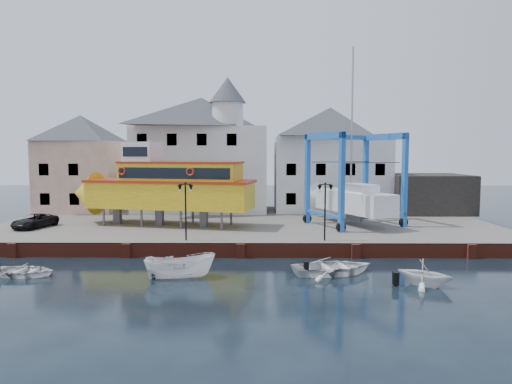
{
  "coord_description": "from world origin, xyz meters",
  "views": [
    {
      "loc": [
        1.36,
        -31.24,
        7.34
      ],
      "look_at": [
        1.0,
        7.0,
        4.0
      ],
      "focal_mm": 32.0,
      "sensor_mm": 36.0,
      "label": 1
    }
  ],
  "objects": [
    {
      "name": "shed_dark",
      "position": [
        19.0,
        17.0,
        3.0
      ],
      "size": [
        8.0,
        7.0,
        4.0
      ],
      "primitive_type": "cube",
      "color": "black",
      "rests_on": "hardstanding"
    },
    {
      "name": "tour_boat",
      "position": [
        -7.41,
        8.2,
        4.41
      ],
      "size": [
        17.06,
        7.32,
        7.23
      ],
      "rotation": [
        0.0,
        0.0,
        -0.21
      ],
      "color": "#59595E",
      "rests_on": "hardstanding"
    },
    {
      "name": "motorboat_c",
      "position": [
        10.44,
        -6.56,
        0.0
      ],
      "size": [
        3.92,
        3.82,
        1.57
      ],
      "primitive_type": "imported",
      "rotation": [
        0.0,
        0.0,
        0.96
      ],
      "color": "white",
      "rests_on": "ground"
    },
    {
      "name": "lamp_post_right",
      "position": [
        6.0,
        1.2,
        4.17
      ],
      "size": [
        1.12,
        0.32,
        4.2
      ],
      "color": "black",
      "rests_on": "hardstanding"
    },
    {
      "name": "quay_wall",
      "position": [
        -0.0,
        0.1,
        0.5
      ],
      "size": [
        44.0,
        0.47,
        1.0
      ],
      "color": "maroon",
      "rests_on": "ground"
    },
    {
      "name": "ground",
      "position": [
        0.0,
        0.0,
        0.0
      ],
      "size": [
        140.0,
        140.0,
        0.0
      ],
      "primitive_type": "plane",
      "color": "black",
      "rests_on": "ground"
    },
    {
      "name": "building_white_right",
      "position": [
        9.0,
        19.0,
        6.6
      ],
      "size": [
        12.0,
        8.0,
        11.2
      ],
      "color": "silver",
      "rests_on": "hardstanding"
    },
    {
      "name": "building_white_main",
      "position": [
        -4.87,
        18.39,
        7.34
      ],
      "size": [
        14.0,
        8.3,
        14.0
      ],
      "color": "silver",
      "rests_on": "hardstanding"
    },
    {
      "name": "building_pink",
      "position": [
        -18.0,
        18.0,
        6.15
      ],
      "size": [
        8.0,
        7.0,
        10.3
      ],
      "color": "tan",
      "rests_on": "hardstanding"
    },
    {
      "name": "motorboat_b",
      "position": [
        5.76,
        -4.09,
        0.0
      ],
      "size": [
        5.58,
        4.51,
        1.02
      ],
      "primitive_type": "imported",
      "rotation": [
        0.0,
        0.0,
        1.79
      ],
      "color": "white",
      "rests_on": "ground"
    },
    {
      "name": "travel_lift",
      "position": [
        9.19,
        9.23,
        3.55
      ],
      "size": [
        8.84,
        10.32,
        15.37
      ],
      "rotation": [
        0.0,
        0.0,
        0.43
      ],
      "color": "#1B74B8",
      "rests_on": "hardstanding"
    },
    {
      "name": "van",
      "position": [
        -17.63,
        6.55,
        1.58
      ],
      "size": [
        2.92,
        4.5,
        1.15
      ],
      "primitive_type": "imported",
      "rotation": [
        0.0,
        0.0,
        -0.26
      ],
      "color": "black",
      "rests_on": "hardstanding"
    },
    {
      "name": "hardstanding",
      "position": [
        0.0,
        11.0,
        0.5
      ],
      "size": [
        44.0,
        22.0,
        1.0
      ],
      "primitive_type": "cube",
      "color": "#5E5B56",
      "rests_on": "ground"
    },
    {
      "name": "motorboat_d",
      "position": [
        -12.8,
        -4.73,
        0.0
      ],
      "size": [
        4.04,
        3.06,
        0.79
      ],
      "primitive_type": "imported",
      "rotation": [
        0.0,
        0.0,
        1.48
      ],
      "color": "white",
      "rests_on": "ground"
    },
    {
      "name": "motorboat_a",
      "position": [
        -3.33,
        -5.17,
        0.0
      ],
      "size": [
        4.31,
        2.15,
        1.59
      ],
      "primitive_type": "imported",
      "rotation": [
        0.0,
        0.0,
        1.72
      ],
      "color": "white",
      "rests_on": "ground"
    },
    {
      "name": "lamp_post_left",
      "position": [
        -4.0,
        1.2,
        4.17
      ],
      "size": [
        1.12,
        0.32,
        4.2
      ],
      "color": "black",
      "rests_on": "hardstanding"
    }
  ]
}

